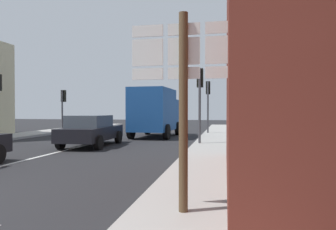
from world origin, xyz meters
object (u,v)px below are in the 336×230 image
at_px(sedan_far, 91,130).
at_px(route_sign_post, 184,91).
at_px(traffic_light_far_left, 63,101).
at_px(traffic_light_far_right, 208,95).
at_px(delivery_truck, 155,111).
at_px(traffic_light_near_right, 200,89).

distance_m(sedan_far, route_sign_post, 10.50).
height_order(route_sign_post, traffic_light_far_left, traffic_light_far_left).
bearing_deg(sedan_far, traffic_light_far_right, 57.76).
bearing_deg(traffic_light_far_left, route_sign_post, -55.11).
bearing_deg(traffic_light_far_right, traffic_light_far_left, -178.88).
xyz_separation_m(sedan_far, traffic_light_far_right, (5.05, 8.00, 2.01)).
relative_size(sedan_far, route_sign_post, 1.33).
bearing_deg(delivery_truck, sedan_far, -108.88).
bearing_deg(delivery_truck, route_sign_post, -75.09).
bearing_deg(traffic_light_far_right, route_sign_post, -88.01).
distance_m(delivery_truck, traffic_light_far_left, 8.16).
bearing_deg(traffic_light_near_right, delivery_truck, 127.25).
height_order(traffic_light_near_right, traffic_light_far_left, traffic_light_near_right).
relative_size(delivery_truck, route_sign_post, 1.59).
distance_m(traffic_light_near_right, traffic_light_far_left, 12.80).
bearing_deg(route_sign_post, traffic_light_far_left, 124.89).
distance_m(sedan_far, traffic_light_near_right, 5.56).
relative_size(traffic_light_near_right, traffic_light_far_right, 0.99).
bearing_deg(traffic_light_far_right, traffic_light_near_right, -90.00).
height_order(delivery_truck, traffic_light_far_right, traffic_light_far_right).
height_order(traffic_light_far_left, traffic_light_far_right, traffic_light_far_right).
height_order(delivery_truck, traffic_light_near_right, traffic_light_near_right).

